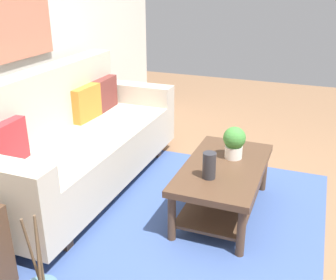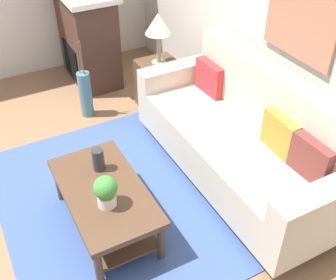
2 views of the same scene
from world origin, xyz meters
TOP-DOWN VIEW (x-y plane):
  - ground_plane at (0.00, 0.00)m, footprint 9.57×9.57m
  - area_rug at (0.00, 0.50)m, footprint 2.40×2.12m
  - couch at (0.21, 1.55)m, footprint 2.26×0.84m
  - throw_pillow_crimson at (-0.50, 1.67)m, footprint 0.37×0.14m
  - throw_pillow_orange at (0.56, 1.67)m, footprint 0.37×0.14m
  - throw_pillow_maroon at (0.91, 1.67)m, footprint 0.36×0.13m
  - coffee_table at (0.23, 0.24)m, footprint 1.10×0.60m
  - tabletop_vase at (-0.01, 0.29)m, footprint 0.10×0.10m
  - potted_plant_tabletop at (0.40, 0.20)m, footprint 0.18×0.18m
  - floor_vase_branch_a at (-1.43, 0.65)m, footprint 0.03×0.03m
  - floor_vase_branch_b at (-1.46, 0.67)m, footprint 0.05×0.02m
  - floor_vase_branch_c at (-1.46, 0.63)m, footprint 0.05×0.02m
  - framed_painting at (0.21, 2.01)m, footprint 0.77×0.03m

SIDE VIEW (x-z plane):
  - ground_plane at x=0.00m, z-range 0.00..0.00m
  - area_rug at x=0.00m, z-range 0.00..0.01m
  - coffee_table at x=0.23m, z-range 0.10..0.53m
  - couch at x=0.21m, z-range -0.11..0.97m
  - tabletop_vase at x=-0.01m, z-range 0.43..0.63m
  - potted_plant_tabletop at x=0.40m, z-range 0.44..0.70m
  - throw_pillow_crimson at x=-0.50m, z-range 0.52..0.84m
  - throw_pillow_orange at x=0.56m, z-range 0.52..0.84m
  - throw_pillow_maroon at x=0.91m, z-range 0.52..0.84m
  - floor_vase_branch_a at x=-1.43m, z-range 0.53..0.89m
  - floor_vase_branch_b at x=-1.46m, z-range 0.53..0.89m
  - floor_vase_branch_c at x=-1.46m, z-range 0.53..0.89m
  - framed_painting at x=0.21m, z-range 1.14..1.80m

